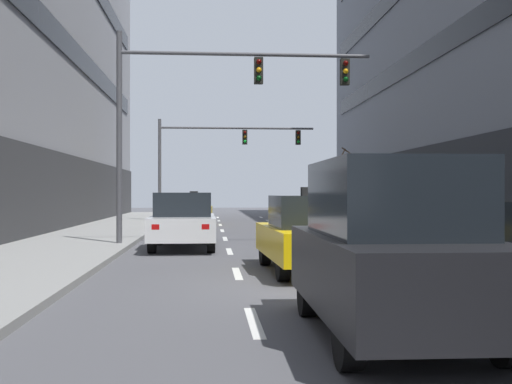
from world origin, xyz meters
TOP-DOWN VIEW (x-y plane):
  - ground_plane at (0.00, 0.00)m, footprint 120.00×120.00m
  - lane_stripe_l1_s3 at (-1.51, -3.00)m, footprint 0.16×2.00m
  - lane_stripe_l1_s4 at (-1.51, 2.00)m, footprint 0.16×2.00m
  - lane_stripe_l1_s5 at (-1.51, 7.00)m, footprint 0.16×2.00m
  - lane_stripe_l1_s6 at (-1.51, 12.00)m, footprint 0.16×2.00m
  - lane_stripe_l1_s7 at (-1.51, 17.00)m, footprint 0.16×2.00m
  - lane_stripe_l1_s8 at (-1.51, 22.00)m, footprint 0.16×2.00m
  - lane_stripe_l1_s9 at (-1.51, 27.00)m, footprint 0.16×2.00m
  - lane_stripe_l1_s10 at (-1.51, 32.00)m, footprint 0.16×2.00m
  - lane_stripe_l2_s3 at (1.51, -3.00)m, footprint 0.16×2.00m
  - lane_stripe_l2_s4 at (1.51, 2.00)m, footprint 0.16×2.00m
  - lane_stripe_l2_s5 at (1.51, 7.00)m, footprint 0.16×2.00m
  - lane_stripe_l2_s6 at (1.51, 12.00)m, footprint 0.16×2.00m
  - lane_stripe_l2_s7 at (1.51, 17.00)m, footprint 0.16×2.00m
  - lane_stripe_l2_s8 at (1.51, 22.00)m, footprint 0.16×2.00m
  - lane_stripe_l2_s9 at (1.51, 27.00)m, footprint 0.16×2.00m
  - lane_stripe_l2_s10 at (1.51, 32.00)m, footprint 0.16×2.00m
  - taxi_driving_0 at (0.08, 2.10)m, footprint 2.02×4.50m
  - car_driving_1 at (-2.90, 7.94)m, footprint 1.97×4.62m
  - taxi_driving_2 at (-2.92, 22.80)m, footprint 2.02×4.41m
  - car_driving_3 at (0.05, -4.00)m, footprint 1.87×4.38m
  - traffic_signal_0 at (-2.21, 8.63)m, footprint 8.10×0.35m
  - traffic_signal_1 at (-1.68, 24.81)m, footprint 8.99×0.35m
  - street_tree_0 at (6.10, 23.28)m, footprint 1.94×2.06m

SIDE VIEW (x-z plane):
  - ground_plane at x=0.00m, z-range 0.00..0.00m
  - lane_stripe_l1_s3 at x=-1.51m, z-range 0.00..0.01m
  - lane_stripe_l1_s4 at x=-1.51m, z-range 0.00..0.01m
  - lane_stripe_l1_s5 at x=-1.51m, z-range 0.00..0.01m
  - lane_stripe_l1_s6 at x=-1.51m, z-range 0.00..0.01m
  - lane_stripe_l1_s7 at x=-1.51m, z-range 0.00..0.01m
  - lane_stripe_l1_s8 at x=-1.51m, z-range 0.00..0.01m
  - lane_stripe_l1_s9 at x=-1.51m, z-range 0.00..0.01m
  - lane_stripe_l1_s10 at x=-1.51m, z-range 0.00..0.01m
  - lane_stripe_l2_s3 at x=1.51m, z-range 0.00..0.01m
  - lane_stripe_l2_s4 at x=1.51m, z-range 0.00..0.01m
  - lane_stripe_l2_s5 at x=1.51m, z-range 0.00..0.01m
  - lane_stripe_l2_s6 at x=1.51m, z-range 0.00..0.01m
  - lane_stripe_l2_s7 at x=1.51m, z-range 0.00..0.01m
  - lane_stripe_l2_s8 at x=1.51m, z-range 0.00..0.01m
  - lane_stripe_l2_s9 at x=1.51m, z-range 0.00..0.01m
  - lane_stripe_l2_s10 at x=1.51m, z-range 0.00..0.01m
  - taxi_driving_2 at x=-2.92m, z-range -0.10..1.70m
  - taxi_driving_0 at x=0.08m, z-range -0.10..1.74m
  - car_driving_1 at x=-2.90m, z-range -0.01..1.71m
  - car_driving_3 at x=0.05m, z-range 0.00..2.11m
  - street_tree_0 at x=6.10m, z-range 0.06..4.20m
  - traffic_signal_1 at x=-1.68m, z-range 1.40..7.21m
  - traffic_signal_0 at x=-2.21m, z-range 1.44..8.12m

